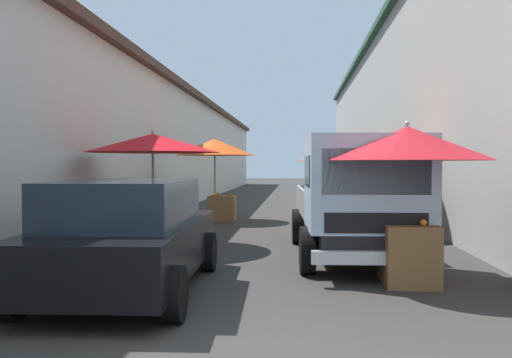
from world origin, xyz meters
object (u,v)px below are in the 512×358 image
at_px(fruit_stall_near_left, 153,156).
at_px(fruit_stall_far_left, 407,163).
at_px(hatchback_car, 128,235).
at_px(vendor_by_crates, 360,183).
at_px(delivery_truck, 359,202).
at_px(fruit_stall_mid_lane, 358,162).
at_px(fruit_stall_far_right, 216,156).

relative_size(fruit_stall_near_left, fruit_stall_far_left, 1.16).
distance_m(fruit_stall_near_left, hatchback_car, 3.84).
bearing_deg(fruit_stall_near_left, vendor_by_crates, -29.63).
height_order(delivery_truck, vendor_by_crates, delivery_truck).
height_order(fruit_stall_mid_lane, delivery_truck, fruit_stall_mid_lane).
relative_size(fruit_stall_mid_lane, hatchback_car, 0.71).
xyz_separation_m(fruit_stall_far_right, hatchback_car, (-8.54, -0.19, -1.15)).
distance_m(fruit_stall_far_left, vendor_by_crates, 11.87).
distance_m(fruit_stall_far_left, hatchback_car, 3.88).
relative_size(fruit_stall_far_right, delivery_truck, 0.49).
height_order(hatchback_car, vendor_by_crates, vendor_by_crates).
relative_size(fruit_stall_near_left, delivery_truck, 0.53).
height_order(fruit_stall_far_right, vendor_by_crates, fruit_stall_far_right).
bearing_deg(vendor_by_crates, fruit_stall_near_left, 150.37).
bearing_deg(delivery_truck, fruit_stall_far_right, 27.24).
height_order(fruit_stall_far_left, vendor_by_crates, fruit_stall_far_left).
bearing_deg(fruit_stall_near_left, fruit_stall_far_left, -123.13).
height_order(fruit_stall_near_left, vendor_by_crates, fruit_stall_near_left).
relative_size(hatchback_car, delivery_truck, 0.79).
relative_size(fruit_stall_mid_lane, fruit_stall_far_right, 1.14).
bearing_deg(delivery_truck, fruit_stall_near_left, 67.29).
height_order(fruit_stall_far_right, fruit_stall_far_left, fruit_stall_far_right).
bearing_deg(fruit_stall_far_left, fruit_stall_far_right, 26.53).
distance_m(delivery_truck, vendor_by_crates, 10.66).
bearing_deg(vendor_by_crates, fruit_stall_mid_lane, 173.04).
relative_size(fruit_stall_near_left, fruit_stall_far_right, 1.08).
bearing_deg(delivery_truck, vendor_by_crates, -6.68).
height_order(fruit_stall_near_left, hatchback_car, fruit_stall_near_left).
xyz_separation_m(fruit_stall_near_left, vendor_by_crates, (8.97, -5.10, -0.85)).
bearing_deg(fruit_stall_far_right, vendor_by_crates, -48.65).
xyz_separation_m(fruit_stall_far_left, vendor_by_crates, (11.83, -0.72, -0.69)).
distance_m(fruit_stall_near_left, fruit_stall_far_left, 5.23).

